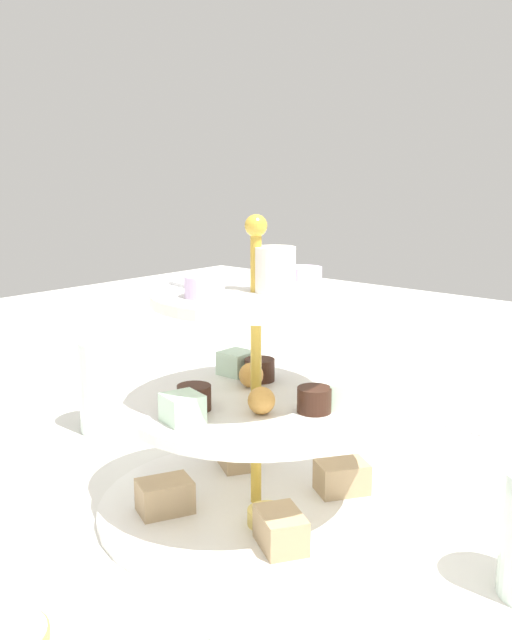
# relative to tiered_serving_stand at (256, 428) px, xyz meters

# --- Properties ---
(ground_plane) EXTENTS (2.40, 2.40, 0.00)m
(ground_plane) POSITION_rel_tiered_serving_stand_xyz_m (-0.00, 0.00, -0.08)
(ground_plane) COLOR silver
(tiered_serving_stand) EXTENTS (0.30, 0.30, 0.28)m
(tiered_serving_stand) POSITION_rel_tiered_serving_stand_xyz_m (0.00, 0.00, 0.00)
(tiered_serving_stand) COLOR white
(tiered_serving_stand) RESTS_ON ground_plane
(water_glass_tall_right) EXTENTS (0.07, 0.07, 0.11)m
(water_glass_tall_right) POSITION_rel_tiered_serving_stand_xyz_m (-0.28, 0.04, -0.03)
(water_glass_tall_right) COLOR silver
(water_glass_tall_right) RESTS_ON ground_plane
(butter_knife_left) EXTENTS (0.17, 0.02, 0.00)m
(butter_knife_left) POSITION_rel_tiered_serving_stand_xyz_m (-0.01, 0.33, -0.08)
(butter_knife_left) COLOR silver
(butter_knife_left) RESTS_ON ground_plane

